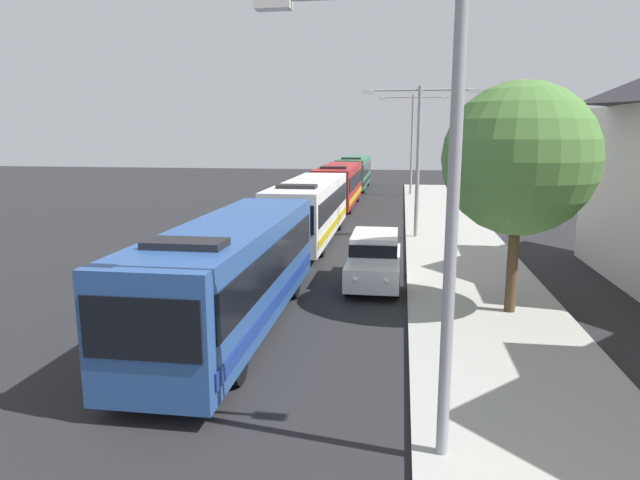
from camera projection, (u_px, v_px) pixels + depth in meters
bus_lead at (234, 270)px, 15.61m from camera, size 2.58×11.37×3.21m
bus_second_in_line at (310, 208)px, 28.45m from camera, size 2.58×12.02×3.21m
bus_middle at (339, 184)px, 41.37m from camera, size 2.58×11.64×3.21m
bus_fourth_in_line at (354, 172)px, 54.57m from camera, size 2.58×12.01×3.21m
white_suv at (374, 257)px, 20.28m from camera, size 1.86×4.87×1.90m
streetlamp_near at (454, 176)px, 8.57m from camera, size 6.18×0.28×7.55m
streetlamp_mid at (418, 145)px, 28.19m from camera, size 5.76×0.28×7.61m
streetlamp_far at (412, 134)px, 47.72m from camera, size 5.90×0.28×8.45m
roadside_tree at (519, 159)px, 16.07m from camera, size 4.45×4.45×6.82m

